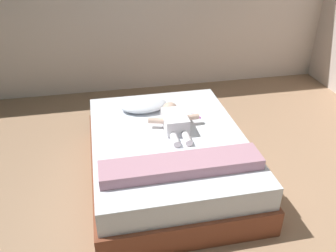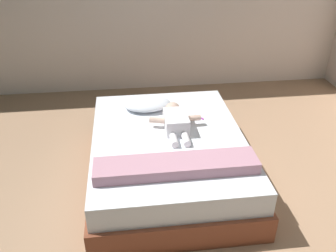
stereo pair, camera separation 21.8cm
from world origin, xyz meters
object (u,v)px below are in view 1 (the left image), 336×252
(bed, at_px, (168,157))
(pillow, at_px, (143,105))
(baby, at_px, (174,120))
(toothbrush, at_px, (195,115))

(bed, relative_size, pillow, 3.87)
(bed, height_order, baby, baby)
(toothbrush, bearing_deg, bed, -138.49)
(pillow, xyz_separation_m, baby, (0.24, -0.41, 0.02))
(baby, distance_m, toothbrush, 0.31)
(pillow, distance_m, baby, 0.48)
(bed, relative_size, toothbrush, 17.01)
(pillow, bearing_deg, bed, -75.09)
(pillow, relative_size, baby, 0.76)
(bed, height_order, toothbrush, toothbrush)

